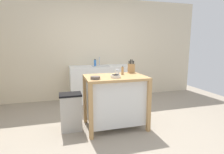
% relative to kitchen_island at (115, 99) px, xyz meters
% --- Properties ---
extents(ground_plane, '(6.85, 6.85, 0.00)m').
position_rel_kitchen_island_xyz_m(ground_plane, '(0.03, -0.18, -0.50)').
color(ground_plane, gray).
rests_on(ground_plane, ground).
extents(wall_back, '(5.85, 0.10, 2.60)m').
position_rel_kitchen_island_xyz_m(wall_back, '(0.03, 1.93, 0.80)').
color(wall_back, beige).
rests_on(wall_back, ground).
extents(kitchen_island, '(1.01, 0.70, 0.90)m').
position_rel_kitchen_island_xyz_m(kitchen_island, '(0.00, 0.00, 0.00)').
color(kitchen_island, tan).
rests_on(kitchen_island, ground).
extents(knife_block, '(0.11, 0.09, 0.25)m').
position_rel_kitchen_island_xyz_m(knife_block, '(0.39, 0.25, 0.49)').
color(knife_block, '#AD7F4C').
rests_on(knife_block, kitchen_island).
extents(bowl_ceramic_wide, '(0.16, 0.16, 0.05)m').
position_rel_kitchen_island_xyz_m(bowl_ceramic_wide, '(-0.04, -0.15, 0.42)').
color(bowl_ceramic_wide, silver).
rests_on(bowl_ceramic_wide, kitchen_island).
extents(bowl_ceramic_small, '(0.15, 0.15, 0.04)m').
position_rel_kitchen_island_xyz_m(bowl_ceramic_small, '(-0.37, -0.18, 0.42)').
color(bowl_ceramic_small, '#564C47').
rests_on(bowl_ceramic_small, kitchen_island).
extents(drinking_cup, '(0.07, 0.07, 0.11)m').
position_rel_kitchen_island_xyz_m(drinking_cup, '(0.05, 0.05, 0.45)').
color(drinking_cup, silver).
rests_on(drinking_cup, kitchen_island).
extents(pepper_grinder, '(0.04, 0.04, 0.16)m').
position_rel_kitchen_island_xyz_m(pepper_grinder, '(0.17, 0.13, 0.47)').
color(pepper_grinder, '#AD7F4C').
rests_on(pepper_grinder, kitchen_island).
extents(trash_bin, '(0.36, 0.28, 0.63)m').
position_rel_kitchen_island_xyz_m(trash_bin, '(-0.75, 0.08, -0.19)').
color(trash_bin, '#B7B2A8').
rests_on(trash_bin, ground).
extents(sink_counter, '(1.54, 0.60, 0.89)m').
position_rel_kitchen_island_xyz_m(sink_counter, '(0.09, 1.58, -0.05)').
color(sink_counter, silver).
rests_on(sink_counter, ground).
extents(sink_faucet, '(0.02, 0.02, 0.22)m').
position_rel_kitchen_island_xyz_m(sink_faucet, '(0.09, 1.72, 0.50)').
color(sink_faucet, '#B7BCC1').
rests_on(sink_faucet, sink_counter).
extents(bottle_dish_soap, '(0.06, 0.06, 0.17)m').
position_rel_kitchen_island_xyz_m(bottle_dish_soap, '(-0.04, 1.62, 0.47)').
color(bottle_dish_soap, blue).
rests_on(bottle_dish_soap, sink_counter).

